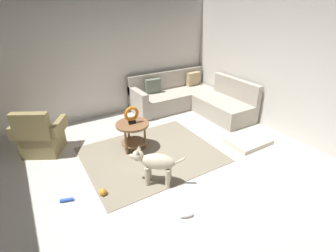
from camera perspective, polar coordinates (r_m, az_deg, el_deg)
The scene contains 13 objects.
ground_plane at distance 4.03m, azimuth -1.05°, elevation -12.50°, with size 6.00×6.00×0.10m, color beige.
wall_back at distance 5.96m, azimuth -16.12°, elevation 14.66°, with size 6.00×0.12×2.70m, color silver.
wall_right at distance 5.37m, azimuth 27.59°, elevation 11.45°, with size 0.12×6.00×2.70m, color silver.
area_rug at distance 4.55m, azimuth -3.91°, elevation -6.54°, with size 2.30×1.90×0.01m, color gray.
sectional_couch at distance 6.30m, azimuth 5.23°, elevation 6.13°, with size 2.20×2.25×0.88m.
armchair at distance 4.99m, azimuth -27.25°, elevation -2.29°, with size 0.99×0.91×0.88m.
side_table at distance 4.55m, azimuth -8.14°, elevation -0.77°, with size 0.60×0.60×0.54m.
torus_sculpture at distance 4.42m, azimuth -8.38°, elevation 2.61°, with size 0.28×0.08×0.33m.
dog_bed_mat at distance 5.13m, azimuth 17.95°, elevation -3.27°, with size 0.80×0.60×0.09m, color beige.
dog at distance 3.68m, azimuth -2.98°, elevation -8.44°, with size 0.68×0.59×0.63m.
dog_toy_ball at distance 3.79m, azimuth -14.75°, elevation -14.49°, with size 0.11×0.11×0.11m, color orange.
dog_toy_rope at distance 3.87m, azimuth -22.30°, elevation -15.46°, with size 0.05×0.05×0.17m, color blue.
dog_toy_bone at distance 3.40m, azimuth 4.37°, elevation -19.83°, with size 0.18×0.06×0.06m, color silver.
Camera 1 is at (-1.56, -2.70, 2.50)m, focal length 26.49 mm.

